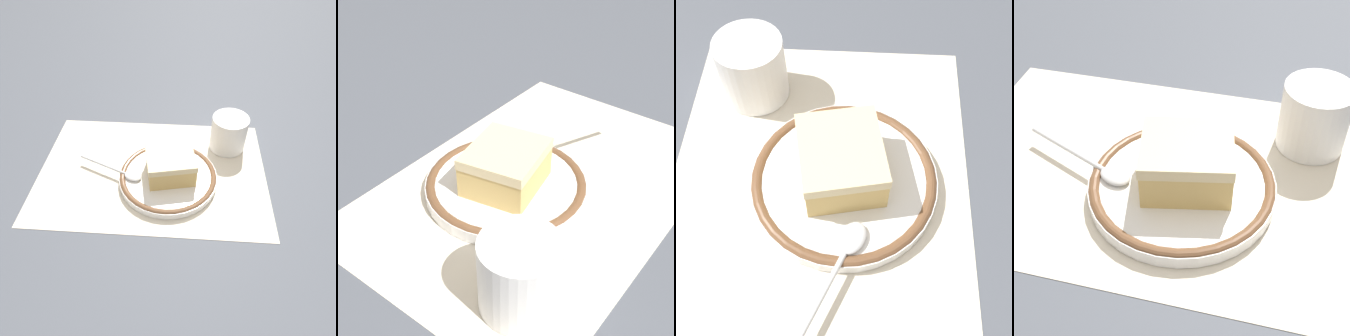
% 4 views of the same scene
% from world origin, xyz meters
% --- Properties ---
extents(ground_plane, '(2.40, 2.40, 0.00)m').
position_xyz_m(ground_plane, '(0.00, 0.00, 0.00)').
color(ground_plane, '#4C515B').
extents(placemat, '(0.47, 0.32, 0.00)m').
position_xyz_m(placemat, '(0.00, 0.00, 0.00)').
color(placemat, beige).
rests_on(placemat, ground_plane).
extents(plate, '(0.20, 0.20, 0.02)m').
position_xyz_m(plate, '(0.03, -0.03, 0.01)').
color(plate, white).
rests_on(plate, placemat).
extents(cake_slice, '(0.11, 0.10, 0.05)m').
position_xyz_m(cake_slice, '(0.04, -0.02, 0.04)').
color(cake_slice, '#DBB76B').
rests_on(cake_slice, plate).
extents(spoon, '(0.14, 0.07, 0.01)m').
position_xyz_m(spoon, '(-0.05, -0.03, 0.02)').
color(spoon, silver).
rests_on(spoon, plate).
extents(cup, '(0.08, 0.08, 0.08)m').
position_xyz_m(cup, '(0.16, 0.09, 0.04)').
color(cup, white).
rests_on(cup, placemat).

